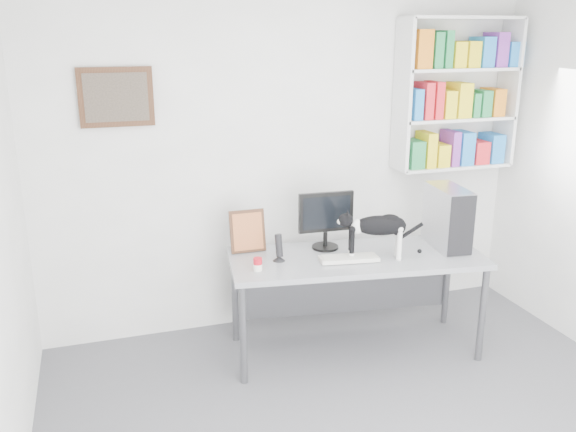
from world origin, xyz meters
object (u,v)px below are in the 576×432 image
at_px(soup_can, 258,264).
at_px(bookshelf, 457,94).
at_px(desk, 355,303).
at_px(cat, 377,236).
at_px(pc_tower, 447,217).
at_px(keyboard, 349,258).
at_px(monitor, 326,220).
at_px(leaning_print, 247,230).
at_px(speaker, 279,247).

bearing_deg(soup_can, bookshelf, 18.79).
bearing_deg(desk, cat, -35.31).
bearing_deg(pc_tower, desk, -175.41).
xyz_separation_m(keyboard, cat, (0.20, -0.02, 0.15)).
xyz_separation_m(monitor, cat, (0.27, -0.32, -0.05)).
relative_size(leaning_print, soup_can, 3.60).
xyz_separation_m(bookshelf, keyboard, (-1.21, -0.66, -1.06)).
height_order(bookshelf, monitor, bookshelf).
xyz_separation_m(bookshelf, cat, (-1.01, -0.68, -0.91)).
xyz_separation_m(desk, monitor, (-0.16, 0.22, 0.61)).
height_order(monitor, keyboard, monitor).
distance_m(bookshelf, pc_tower, 1.11).
bearing_deg(soup_can, cat, -2.75).
bearing_deg(speaker, monitor, 3.87).
bearing_deg(leaning_print, speaker, -58.06).
bearing_deg(desk, keyboard, -132.78).
distance_m(monitor, leaning_print, 0.59).
distance_m(monitor, cat, 0.42).
height_order(keyboard, soup_can, soup_can).
bearing_deg(cat, pc_tower, 24.41).
bearing_deg(pc_tower, keyboard, -169.78).
relative_size(keyboard, cat, 0.76).
bearing_deg(bookshelf, speaker, -163.22).
bearing_deg(leaning_print, desk, -24.19).
bearing_deg(leaning_print, soup_can, -94.14).
xyz_separation_m(soup_can, cat, (0.88, -0.04, 0.12)).
height_order(desk, soup_can, soup_can).
xyz_separation_m(speaker, cat, (0.68, -0.17, 0.07)).
xyz_separation_m(bookshelf, monitor, (-1.28, -0.37, -0.85)).
height_order(monitor, pc_tower, pc_tower).
relative_size(pc_tower, speaker, 2.23).
height_order(bookshelf, soup_can, bookshelf).
distance_m(desk, monitor, 0.67).
height_order(soup_can, cat, cat).
bearing_deg(monitor, bookshelf, 18.72).
xyz_separation_m(keyboard, soup_can, (-0.67, 0.02, 0.03)).
bearing_deg(keyboard, leaning_print, 156.08).
height_order(pc_tower, leaning_print, pc_tower).
height_order(speaker, cat, cat).
relative_size(monitor, speaker, 2.16).
bearing_deg(leaning_print, keyboard, -32.52).
bearing_deg(soup_can, speaker, 34.28).
height_order(monitor, soup_can, monitor).
bearing_deg(desk, speaker, -179.14).
height_order(bookshelf, keyboard, bookshelf).
relative_size(leaning_print, cat, 0.59).
bearing_deg(soup_can, desk, 4.52).
bearing_deg(cat, bookshelf, 51.12).
distance_m(leaning_print, cat, 0.95).
bearing_deg(cat, soup_can, -165.75).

